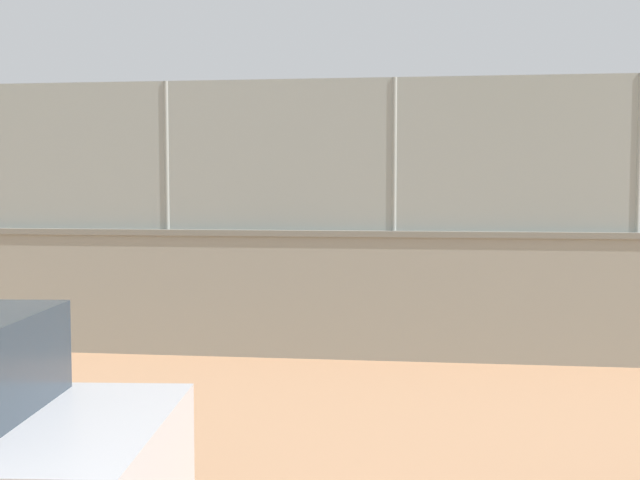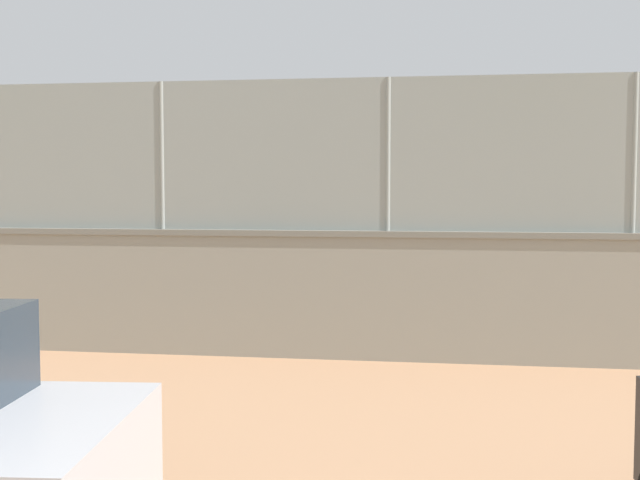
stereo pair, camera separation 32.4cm
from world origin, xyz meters
name	(u,v)px [view 1 (the left image)]	position (x,y,z in m)	size (l,w,h in m)	color
ground_plane	(353,262)	(0.00, 0.00, 0.00)	(260.00, 260.00, 0.00)	tan
perimeter_wall	(279,293)	(0.30, 13.66, 0.88)	(22.23, 1.02, 1.74)	gray
fence_panel_on_wall	(279,155)	(0.30, 13.66, 2.75)	(21.85, 0.75, 2.02)	gray
player_at_service_line	(489,248)	(-3.50, 5.16, 0.86)	(0.69, 1.22, 1.47)	navy
player_foreground_swinging	(102,262)	(3.79, 10.97, 1.01)	(0.77, 1.18, 1.70)	black
player_crossing_court	(345,266)	(-0.36, 9.62, 0.85)	(0.76, 0.66, 1.47)	navy
sports_ball	(483,248)	(-3.28, 5.91, 0.91)	(0.23, 0.23, 0.23)	white
spare_ball_by_wall	(270,325)	(0.73, 11.71, 0.09)	(0.17, 0.17, 0.17)	yellow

